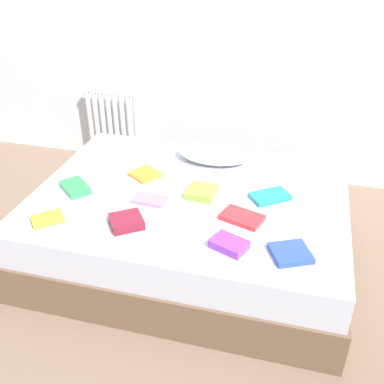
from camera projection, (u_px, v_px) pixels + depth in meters
ground_plane at (190, 254)px, 3.10m from camera, size 8.00×8.00×0.00m
back_wall at (234, 10)px, 3.49m from camera, size 6.00×0.10×2.80m
bed at (190, 225)px, 2.97m from camera, size 2.00×1.50×0.50m
radiator at (113, 120)px, 4.11m from camera, size 0.51×0.04×0.58m
pillow at (215, 153)px, 3.20m from camera, size 0.53×0.33×0.13m
textbook_pink at (150, 200)px, 2.75m from camera, size 0.21×0.14×0.02m
textbook_teal at (270, 196)px, 2.78m from camera, size 0.28×0.26×0.03m
textbook_blue at (291, 253)px, 2.30m from camera, size 0.25×0.25×0.03m
textbook_lime at (202, 192)px, 2.81m from camera, size 0.19×0.20×0.04m
textbook_green at (75, 187)px, 2.86m from camera, size 0.25×0.24×0.04m
textbook_red at (242, 217)px, 2.58m from camera, size 0.27×0.22×0.03m
textbook_purple at (229, 244)px, 2.35m from camera, size 0.22×0.19×0.05m
textbook_orange at (145, 174)px, 3.03m from camera, size 0.24×0.24×0.02m
textbook_yellow at (47, 219)px, 2.57m from camera, size 0.21×0.21×0.03m
textbook_maroon at (126, 221)px, 2.53m from camera, size 0.24×0.24×0.05m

